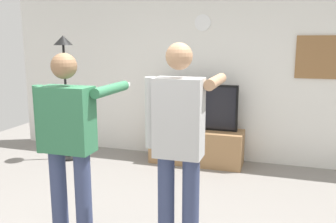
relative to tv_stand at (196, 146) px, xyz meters
The scene contains 8 objects.
back_wall 1.15m from the tv_stand, 91.35° to the left, with size 6.40×0.10×2.70m, color silver.
tv_stand is the anchor object (origin of this frame).
television 0.60m from the tv_stand, 90.00° to the left, with size 1.18×0.07×0.67m.
wall_clock 1.84m from the tv_stand, 90.00° to the left, with size 0.24×0.24×0.03m, color white.
framed_picture 2.16m from the tv_stand, ahead, with size 0.71×0.04×0.59m, color olive.
floor_lamp 2.26m from the tv_stand, 168.63° to the right, with size 0.32×0.32×1.89m.
person_standing_nearer_lamp 2.69m from the tv_stand, 101.56° to the right, with size 0.62×0.78×1.71m.
person_standing_nearer_couch 2.54m from the tv_stand, 80.51° to the right, with size 0.56×0.78×1.80m.
Camera 1 is at (1.17, -2.49, 1.81)m, focal length 38.64 mm.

